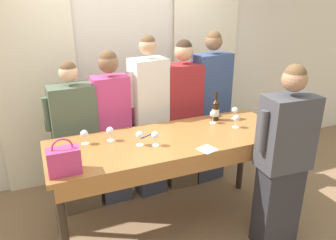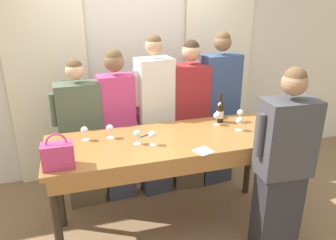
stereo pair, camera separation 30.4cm
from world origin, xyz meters
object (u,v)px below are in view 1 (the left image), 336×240
at_px(guest_pink_top, 113,127).
at_px(guest_striped_shirt, 183,116).
at_px(tasting_bar, 173,150).
at_px(guest_olive_jacket, 76,140).
at_px(handbag, 64,160).
at_px(wine_glass_front_right, 155,136).
at_px(wine_glass_center_left, 272,118).
at_px(guest_cream_sweater, 149,118).
at_px(potted_plant, 237,136).
at_px(wine_glass_back_mid, 235,111).
at_px(wine_bottle, 216,110).
at_px(guest_navy_coat, 210,108).
at_px(wine_glass_front_mid, 84,134).
at_px(host_pouring, 283,161).
at_px(wine_glass_center_right, 139,135).
at_px(wine_glass_back_left, 236,119).
at_px(wine_glass_center_mid, 213,114).
at_px(wine_glass_front_left, 110,131).

relative_size(guest_pink_top, guest_striped_shirt, 0.97).
xyz_separation_m(tasting_bar, guest_olive_jacket, (-0.78, 0.72, -0.06)).
relative_size(handbag, wine_glass_front_right, 2.13).
distance_m(wine_glass_front_right, wine_glass_center_left, 1.22).
distance_m(guest_cream_sweater, potted_plant, 1.63).
distance_m(wine_glass_front_right, wine_glass_back_mid, 1.05).
relative_size(wine_glass_back_mid, guest_olive_jacket, 0.08).
distance_m(wine_bottle, guest_navy_coat, 0.51).
distance_m(wine_glass_front_mid, guest_olive_jacket, 0.58).
height_order(guest_cream_sweater, host_pouring, guest_cream_sweater).
bearing_deg(wine_glass_center_right, tasting_bar, 0.70).
xyz_separation_m(wine_glass_back_left, guest_navy_coat, (0.12, 0.71, -0.13)).
height_order(wine_glass_front_right, wine_glass_back_left, same).
distance_m(wine_glass_center_mid, wine_glass_center_right, 0.89).
relative_size(wine_glass_back_left, wine_glass_back_mid, 1.00).
xyz_separation_m(wine_bottle, wine_glass_front_mid, (-1.37, -0.06, -0.02)).
bearing_deg(wine_glass_center_right, guest_striped_shirt, 43.49).
distance_m(guest_pink_top, host_pouring, 1.75).
relative_size(wine_glass_back_mid, guest_cream_sweater, 0.07).
xyz_separation_m(wine_glass_center_left, guest_striped_shirt, (-0.58, 0.83, -0.17)).
bearing_deg(wine_glass_back_left, guest_olive_jacket, 154.41).
xyz_separation_m(wine_glass_center_left, guest_navy_coat, (-0.22, 0.83, -0.13)).
relative_size(guest_olive_jacket, guest_cream_sweater, 0.89).
distance_m(wine_glass_center_mid, wine_glass_back_left, 0.24).
bearing_deg(guest_striped_shirt, host_pouring, -74.26).
bearing_deg(guest_cream_sweater, wine_glass_center_mid, -45.05).
relative_size(wine_glass_center_mid, host_pouring, 0.08).
relative_size(guest_olive_jacket, guest_striped_shirt, 0.92).
bearing_deg(potted_plant, wine_glass_front_mid, -158.82).
distance_m(wine_bottle, wine_glass_front_left, 1.15).
xyz_separation_m(wine_glass_center_left, guest_cream_sweater, (-1.00, 0.83, -0.14)).
bearing_deg(wine_glass_back_mid, wine_glass_center_left, -56.90).
height_order(wine_bottle, guest_pink_top, guest_pink_top).
height_order(wine_glass_front_right, guest_navy_coat, guest_navy_coat).
relative_size(handbag, guest_navy_coat, 0.15).
relative_size(tasting_bar, guest_cream_sweater, 1.22).
relative_size(wine_glass_back_left, guest_pink_top, 0.08).
bearing_deg(host_pouring, wine_glass_back_left, 101.36).
height_order(guest_cream_sweater, guest_navy_coat, guest_navy_coat).
relative_size(guest_pink_top, guest_cream_sweater, 0.93).
bearing_deg(wine_glass_center_left, wine_glass_back_left, 159.91).
bearing_deg(wine_glass_center_right, wine_glass_back_mid, 11.25).
height_order(wine_glass_front_mid, guest_striped_shirt, guest_striped_shirt).
xyz_separation_m(handbag, host_pouring, (1.79, -0.32, -0.22)).
relative_size(wine_glass_front_right, wine_glass_back_left, 1.00).
bearing_deg(handbag, guest_olive_jacket, 78.50).
height_order(wine_glass_center_right, guest_striped_shirt, guest_striped_shirt).
xyz_separation_m(handbag, wine_glass_front_left, (0.45, 0.44, -0.01)).
height_order(wine_bottle, wine_glass_front_right, wine_bottle).
bearing_deg(wine_glass_front_right, guest_striped_shirt, 50.73).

